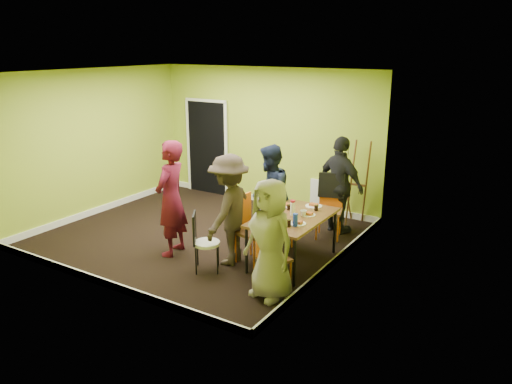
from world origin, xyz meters
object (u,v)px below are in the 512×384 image
Objects in this scene: thermos at (293,209)px; person_left_near at (229,210)px; chair_left_near at (248,225)px; blue_bottle at (295,220)px; person_back_end at (340,185)px; chair_bentwood at (202,239)px; easel at (354,182)px; dining_table at (293,220)px; chair_front_end at (270,254)px; person_left_far at (270,194)px; orange_bottle at (292,209)px; chair_back_end at (331,192)px; person_standing at (171,199)px; person_front_end at (270,239)px; chair_left_far at (274,215)px.

person_left_near is (-0.79, -0.54, -0.01)m from thermos.
chair_left_near is 5.57× the size of blue_bottle.
chair_left_near is 0.39m from person_left_near.
blue_bottle is 1.96m from person_back_end.
chair_bentwood is 3.27m from easel.
chair_front_end is at bearing -81.36° from dining_table.
person_left_near reaches higher than person_left_far.
orange_bottle is (-0.12, 0.17, 0.10)m from dining_table.
person_back_end is (0.12, 1.55, 0.01)m from thermos.
thermos is 2.29× the size of orange_bottle.
person_left_near is (-0.81, -1.92, 0.07)m from chair_back_end.
easel is 1.78m from person_left_far.
person_left_near is (-0.96, -2.62, 0.05)m from easel.
dining_table is 0.95m from person_left_far.
chair_front_end is 0.49× the size of person_standing.
dining_table is 16.87× the size of orange_bottle.
chair_left_near is 1.83m from chair_back_end.
person_left_far reaches higher than blue_bottle.
blue_bottle is 2.04m from person_standing.
blue_bottle is at bearing 80.70° from chair_bentwood.
thermos reaches higher than orange_bottle.
thermos reaches higher than chair_front_end.
person_left_near is (-0.96, 0.43, 0.34)m from chair_front_end.
person_front_end is at bearing 66.92° from person_standing.
person_back_end is (0.09, 0.17, 0.09)m from chair_back_end.
chair_bentwood is 4.74× the size of blue_bottle.
chair_back_end is 2.37m from chair_front_end.
dining_table is at bearing -54.93° from orange_bottle.
person_standing is (-0.78, 0.24, 0.43)m from chair_bentwood.
chair_bentwood is (-1.14, -0.01, -0.02)m from chair_front_end.
dining_table is 1.52× the size of chair_left_far.
orange_bottle is (0.88, 1.10, 0.30)m from chair_bentwood.
orange_bottle is 0.97m from person_left_near.
person_left_near is at bearing -38.18° from chair_left_near.
chair_bentwood is 9.98× the size of orange_bottle.
easel is (-0.01, 3.05, 0.29)m from chair_front_end.
blue_bottle is (0.23, -1.79, 0.07)m from chair_back_end.
dining_table is at bearing 108.04° from person_back_end.
person_left_near reaches higher than person_front_end.
chair_left_near is 0.91m from person_left_far.
person_standing reaches higher than chair_back_end.
chair_left_near is at bearing -13.38° from person_left_far.
person_left_near is at bearing 90.04° from person_standing.
dining_table is 0.95m from chair_front_end.
chair_bentwood is 0.52× the size of person_left_near.
chair_front_end is 1.01× the size of chair_bentwood.
chair_back_end is 2.57m from chair_bentwood.
person_left_near is (0.96, 0.20, -0.07)m from person_standing.
person_front_end is (0.81, -1.50, 0.25)m from chair_left_far.
thermos is 0.48m from blue_bottle.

